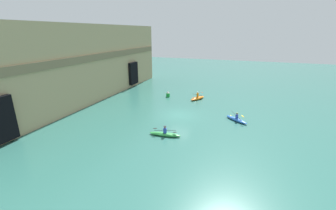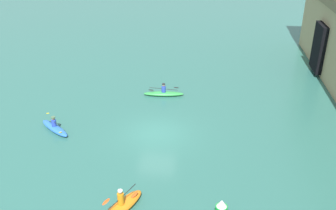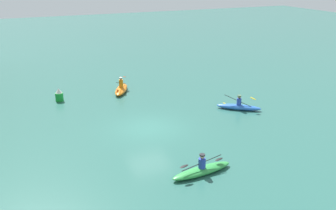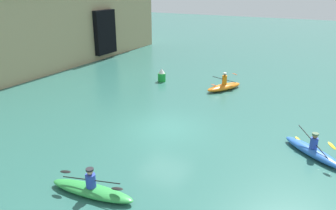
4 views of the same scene
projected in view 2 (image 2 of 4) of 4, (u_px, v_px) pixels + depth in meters
The scene contains 5 objects.
ground_plane at pixel (157, 133), 24.76m from camera, with size 120.00×120.00×0.00m, color #2D665B.
kayak_orange at pixel (121, 206), 18.04m from camera, with size 2.98×2.05×1.20m.
kayak_blue at pixel (55, 128), 25.02m from camera, with size 2.38×2.79×1.04m.
kayak_green at pixel (164, 93), 30.11m from camera, with size 1.05×3.28×1.04m.
marker_buoy at pixel (221, 209), 17.56m from camera, with size 0.58×0.58×0.97m.
Camera 2 is at (21.15, 3.58, 12.53)m, focal length 40.00 mm.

